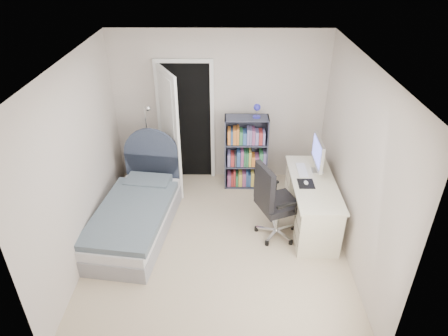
{
  "coord_description": "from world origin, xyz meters",
  "views": [
    {
      "loc": [
        0.13,
        -4.23,
        3.69
      ],
      "look_at": [
        0.08,
        0.25,
        1.04
      ],
      "focal_mm": 32.0,
      "sensor_mm": 36.0,
      "label": 1
    }
  ],
  "objects_px": {
    "floor_lamp": "(151,156)",
    "bookcase": "(246,155)",
    "bed": "(137,214)",
    "desk": "(311,201)",
    "nightstand": "(140,160)",
    "office_chair": "(273,199)"
  },
  "relations": [
    {
      "from": "bed",
      "to": "floor_lamp",
      "type": "relative_size",
      "value": 1.38
    },
    {
      "from": "bookcase",
      "to": "desk",
      "type": "bearing_deg",
      "value": -49.35
    },
    {
      "from": "nightstand",
      "to": "floor_lamp",
      "type": "xyz_separation_m",
      "value": [
        0.23,
        -0.22,
        0.2
      ]
    },
    {
      "from": "nightstand",
      "to": "floor_lamp",
      "type": "height_order",
      "value": "floor_lamp"
    },
    {
      "from": "floor_lamp",
      "to": "desk",
      "type": "xyz_separation_m",
      "value": [
        2.43,
        -0.94,
        -0.2
      ]
    },
    {
      "from": "bed",
      "to": "bookcase",
      "type": "distance_m",
      "value": 2.0
    },
    {
      "from": "bed",
      "to": "bookcase",
      "type": "bearing_deg",
      "value": 36.82
    },
    {
      "from": "bed",
      "to": "desk",
      "type": "relative_size",
      "value": 1.35
    },
    {
      "from": "nightstand",
      "to": "office_chair",
      "type": "height_order",
      "value": "office_chair"
    },
    {
      "from": "bookcase",
      "to": "office_chair",
      "type": "xyz_separation_m",
      "value": [
        0.3,
        -1.32,
        0.06
      ]
    },
    {
      "from": "bed",
      "to": "floor_lamp",
      "type": "bearing_deg",
      "value": 87.69
    },
    {
      "from": "bookcase",
      "to": "office_chair",
      "type": "relative_size",
      "value": 1.29
    },
    {
      "from": "bed",
      "to": "floor_lamp",
      "type": "xyz_separation_m",
      "value": [
        0.04,
        1.08,
        0.33
      ]
    },
    {
      "from": "bed",
      "to": "bookcase",
      "type": "height_order",
      "value": "bookcase"
    },
    {
      "from": "floor_lamp",
      "to": "bookcase",
      "type": "relative_size",
      "value": 1.0
    },
    {
      "from": "floor_lamp",
      "to": "desk",
      "type": "relative_size",
      "value": 0.98
    },
    {
      "from": "floor_lamp",
      "to": "office_chair",
      "type": "relative_size",
      "value": 1.29
    },
    {
      "from": "bed",
      "to": "desk",
      "type": "height_order",
      "value": "desk"
    },
    {
      "from": "bookcase",
      "to": "office_chair",
      "type": "distance_m",
      "value": 1.35
    },
    {
      "from": "bookcase",
      "to": "desk",
      "type": "xyz_separation_m",
      "value": [
        0.89,
        -1.04,
        -0.17
      ]
    },
    {
      "from": "bed",
      "to": "office_chair",
      "type": "bearing_deg",
      "value": -4.06
    },
    {
      "from": "nightstand",
      "to": "desk",
      "type": "relative_size",
      "value": 0.4
    }
  ]
}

